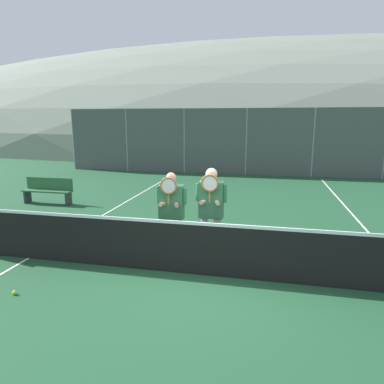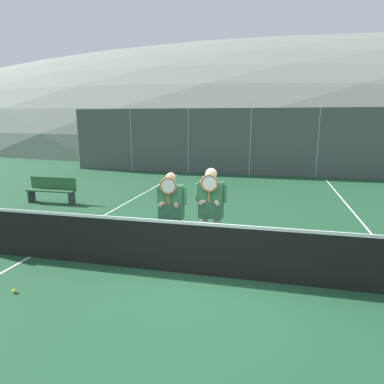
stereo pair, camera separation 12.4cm
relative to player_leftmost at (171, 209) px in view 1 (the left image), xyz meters
name	(u,v)px [view 1 (the left image)]	position (x,y,z in m)	size (l,w,h in m)	color
ground_plane	(203,275)	(0.74, -0.57, -1.04)	(120.00, 120.00, 0.00)	#1E4C2D
hill_distant	(261,137)	(0.74, 49.65, -1.04)	(130.09, 72.27, 25.29)	gray
clubhouse_building	(240,129)	(-0.29, 19.65, 1.03)	(20.58, 5.50, 4.09)	#9EA3A8
fence_back	(246,142)	(0.74, 11.11, 0.61)	(19.08, 0.06, 3.29)	gray
tennis_net	(203,248)	(0.74, -0.57, -0.53)	(9.60, 0.09, 1.08)	gray
court_line_left_sideline	(99,217)	(-2.83, 2.43, -1.03)	(0.05, 16.00, 0.01)	white
court_line_right_sideline	(371,235)	(4.30, 2.43, -1.03)	(0.05, 16.00, 0.01)	white
player_leftmost	(171,209)	(0.00, 0.00, 0.00)	(0.61, 0.34, 1.75)	black
player_center_left	(211,207)	(0.77, 0.08, 0.07)	(0.59, 0.34, 1.85)	white
car_far_left	(155,151)	(-4.97, 13.84, -0.18)	(4.72, 2.08, 1.66)	silver
car_left_of_center	(243,150)	(0.38, 14.27, -0.09)	(4.33, 2.02, 1.87)	black
car_center	(336,154)	(5.46, 13.71, -0.12)	(4.19, 1.97, 1.79)	#285638
bench_courtside	(48,190)	(-5.25, 3.62, -0.58)	(1.69, 0.36, 0.85)	#2D6038
tennis_ball_on_court	(14,293)	(-2.07, -1.91, -1.00)	(0.07, 0.07, 0.07)	#CCDB33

